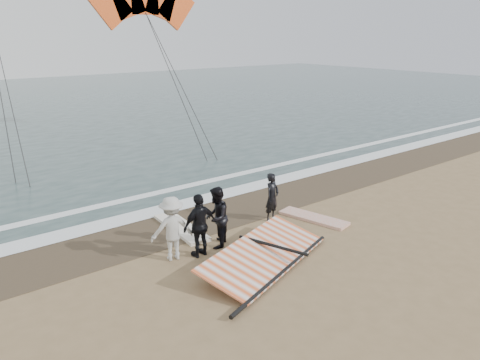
# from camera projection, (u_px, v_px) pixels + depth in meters

# --- Properties ---
(ground) EXTENTS (120.00, 120.00, 0.00)m
(ground) POSITION_uv_depth(u_px,v_px,m) (315.00, 261.00, 12.70)
(ground) COLOR #8C704C
(ground) RESTS_ON ground
(sea) EXTENTS (120.00, 54.00, 0.02)m
(sea) POSITION_uv_depth(u_px,v_px,m) (10.00, 110.00, 37.39)
(sea) COLOR #233838
(sea) RESTS_ON ground
(wet_sand) EXTENTS (120.00, 2.80, 0.01)m
(wet_sand) POSITION_uv_depth(u_px,v_px,m) (218.00, 213.00, 16.06)
(wet_sand) COLOR #4C3D2B
(wet_sand) RESTS_ON ground
(foam_near) EXTENTS (120.00, 0.90, 0.01)m
(foam_near) POSITION_uv_depth(u_px,v_px,m) (196.00, 201.00, 17.11)
(foam_near) COLOR white
(foam_near) RESTS_ON sea
(foam_far) EXTENTS (120.00, 0.45, 0.01)m
(foam_far) POSITION_uv_depth(u_px,v_px,m) (172.00, 189.00, 18.38)
(foam_far) COLOR white
(foam_far) RESTS_ON sea
(man_main) EXTENTS (0.66, 0.52, 1.60)m
(man_main) POSITION_uv_depth(u_px,v_px,m) (272.00, 197.00, 15.23)
(man_main) COLOR black
(man_main) RESTS_ON ground
(board_white) EXTENTS (1.16, 2.44, 0.09)m
(board_white) POSITION_uv_depth(u_px,v_px,m) (314.00, 218.00, 15.50)
(board_white) COLOR silver
(board_white) RESTS_ON ground
(board_cream) EXTENTS (0.90, 2.67, 0.11)m
(board_cream) POSITION_uv_depth(u_px,v_px,m) (181.00, 227.00, 14.72)
(board_cream) COLOR white
(board_cream) RESTS_ON ground
(trio_cluster) EXTENTS (2.60, 1.13, 1.80)m
(trio_cluster) POSITION_uv_depth(u_px,v_px,m) (194.00, 224.00, 12.85)
(trio_cluster) COLOR black
(trio_cluster) RESTS_ON ground
(sail_rig) EXTENTS (4.63, 3.04, 0.52)m
(sail_rig) POSITION_uv_depth(u_px,v_px,m) (259.00, 256.00, 12.54)
(sail_rig) COLOR black
(sail_rig) RESTS_ON ground
(kite_red) EXTENTS (7.23, 3.71, 10.03)m
(kite_red) POSITION_uv_depth(u_px,v_px,m) (145.00, 6.00, 25.93)
(kite_red) COLOR #F2561C
(kite_red) RESTS_ON ground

